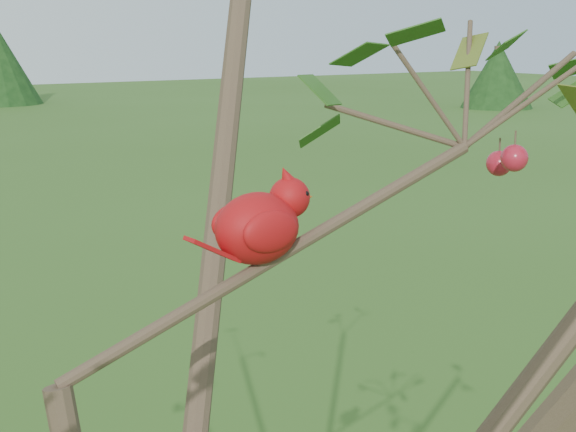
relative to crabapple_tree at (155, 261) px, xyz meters
name	(u,v)px	position (x,y,z in m)	size (l,w,h in m)	color
crabapple_tree	(155,261)	(0.00, 0.00, 0.00)	(2.35, 2.05, 2.95)	#3F3021
cardinal	(261,224)	(0.20, 0.10, 0.00)	(0.20, 0.10, 0.14)	#A10D0E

